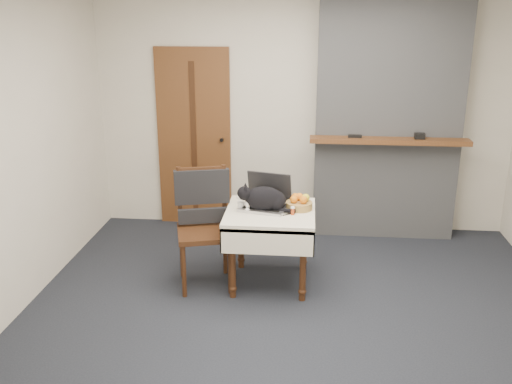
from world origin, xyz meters
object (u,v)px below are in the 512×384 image
cat (265,199)px  cream_jar (241,205)px  laptop (266,199)px  pill_bottle (293,211)px  fruit_basket (299,203)px  door (194,138)px  chair (203,210)px  side_table (270,223)px

cat → cream_jar: 0.23m
laptop → pill_bottle: laptop is taller
cat → fruit_basket: bearing=6.1°
door → chair: (0.36, -1.45, -0.32)m
side_table → chair: bearing=178.3°
door → side_table: bearing=-56.7°
cat → cream_jar: size_ratio=7.85×
side_table → laptop: size_ratio=1.65×
side_table → pill_bottle: pill_bottle is taller
cat → pill_bottle: bearing=-26.0°
laptop → cat: (-0.00, -0.09, 0.03)m
cream_jar → chair: (-0.34, -0.01, -0.06)m
side_table → pill_bottle: (0.20, -0.08, 0.15)m
cat → chair: (-0.55, 0.02, -0.13)m
door → laptop: size_ratio=4.22×
door → chair: size_ratio=1.88×
cream_jar → chair: bearing=-178.6°
door → pill_bottle: door is taller
door → cream_jar: size_ratio=30.08×
laptop → cream_jar: 0.23m
cat → cream_jar: cat is taller
laptop → cat: bearing=-77.3°
door → fruit_basket: (1.21, -1.40, -0.25)m
side_table → pill_bottle: size_ratio=10.82×
door → pill_bottle: (1.16, -1.55, -0.26)m
door → side_table: door is taller
pill_bottle → chair: size_ratio=0.07×
door → chair: 1.53m
side_table → cat: bearing=-178.5°
fruit_basket → laptop: bearing=175.9°
door → fruit_basket: size_ratio=8.56×
door → cream_jar: (0.70, -1.44, -0.27)m
pill_bottle → chair: bearing=172.7°
side_table → fruit_basket: 0.31m
fruit_basket → pill_bottle: bearing=-108.9°
door → pill_bottle: size_ratio=27.74×
cat → laptop: bearing=81.4°
laptop → cream_jar: (-0.22, -0.07, -0.04)m
pill_bottle → side_table: bearing=156.9°
pill_bottle → fruit_basket: size_ratio=0.31×
cream_jar → chair: chair is taller
laptop → chair: 0.57m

